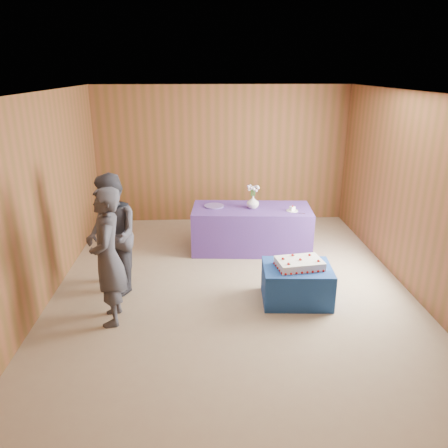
{
  "coord_description": "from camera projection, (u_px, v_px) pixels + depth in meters",
  "views": [
    {
      "loc": [
        -0.4,
        -5.65,
        2.97
      ],
      "look_at": [
        -0.1,
        0.1,
        0.92
      ],
      "focal_mm": 35.0,
      "sensor_mm": 36.0,
      "label": 1
    }
  ],
  "objects": [
    {
      "name": "cake_table",
      "position": [
        297.0,
        284.0,
        5.86
      ],
      "size": [
        0.94,
        0.76,
        0.5
      ],
      "primitive_type": "cube",
      "rotation": [
        0.0,
        0.0,
        -0.06
      ],
      "color": "#1B4697",
      "rests_on": "ground"
    },
    {
      "name": "cake_slice",
      "position": [
        292.0,
        208.0,
        7.21
      ],
      "size": [
        0.1,
        0.1,
        0.09
      ],
      "rotation": [
        0.0,
        0.0,
        0.52
      ],
      "color": "silver",
      "rests_on": "plate"
    },
    {
      "name": "flower_spray",
      "position": [
        253.0,
        188.0,
        7.26
      ],
      "size": [
        0.21,
        0.21,
        0.16
      ],
      "color": "#2B6127",
      "rests_on": "vase"
    },
    {
      "name": "sheet_cake",
      "position": [
        299.0,
        263.0,
        5.75
      ],
      "size": [
        0.67,
        0.51,
        0.14
      ],
      "rotation": [
        0.0,
        0.0,
        0.15
      ],
      "color": "silver",
      "rests_on": "cake_table"
    },
    {
      "name": "ground",
      "position": [
        231.0,
        286.0,
        6.34
      ],
      "size": [
        6.0,
        6.0,
        0.0
      ],
      "primitive_type": "plane",
      "color": "gray",
      "rests_on": "ground"
    },
    {
      "name": "room_shell",
      "position": [
        232.0,
        163.0,
        5.73
      ],
      "size": [
        5.04,
        6.04,
        2.72
      ],
      "color": "brown",
      "rests_on": "ground"
    },
    {
      "name": "vase",
      "position": [
        253.0,
        202.0,
        7.34
      ],
      "size": [
        0.25,
        0.25,
        0.21
      ],
      "primitive_type": "imported",
      "rotation": [
        0.0,
        0.0,
        0.25
      ],
      "color": "silver",
      "rests_on": "serving_table"
    },
    {
      "name": "guest_right",
      "position": [
        112.0,
        235.0,
        5.91
      ],
      "size": [
        0.96,
        1.03,
        1.69
      ],
      "primitive_type": "imported",
      "rotation": [
        0.0,
        0.0,
        -1.06
      ],
      "color": "#373742",
      "rests_on": "ground"
    },
    {
      "name": "serving_table",
      "position": [
        251.0,
        229.0,
        7.52
      ],
      "size": [
        2.06,
        1.04,
        0.75
      ],
      "primitive_type": "cube",
      "rotation": [
        0.0,
        0.0,
        -0.07
      ],
      "color": "#4F2F83",
      "rests_on": "ground"
    },
    {
      "name": "plate",
      "position": [
        292.0,
        211.0,
        7.23
      ],
      "size": [
        0.25,
        0.25,
        0.01
      ],
      "primitive_type": "cylinder",
      "rotation": [
        0.0,
        0.0,
        0.35
      ],
      "color": "white",
      "rests_on": "serving_table"
    },
    {
      "name": "guest_left",
      "position": [
        108.0,
        257.0,
        5.19
      ],
      "size": [
        0.48,
        0.67,
        1.71
      ],
      "primitive_type": "imported",
      "rotation": [
        0.0,
        0.0,
        -1.45
      ],
      "color": "#35363F",
      "rests_on": "ground"
    },
    {
      "name": "platter",
      "position": [
        214.0,
        206.0,
        7.46
      ],
      "size": [
        0.42,
        0.42,
        0.02
      ],
      "primitive_type": "cylinder",
      "rotation": [
        0.0,
        0.0,
        -0.26
      ],
      "color": "#654F9F",
      "rests_on": "serving_table"
    },
    {
      "name": "knife",
      "position": [
        297.0,
        213.0,
        7.13
      ],
      "size": [
        0.25,
        0.11,
        0.0
      ],
      "primitive_type": "cube",
      "rotation": [
        0.0,
        0.0,
        -0.36
      ],
      "color": "#B2B2B7",
      "rests_on": "serving_table"
    }
  ]
}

